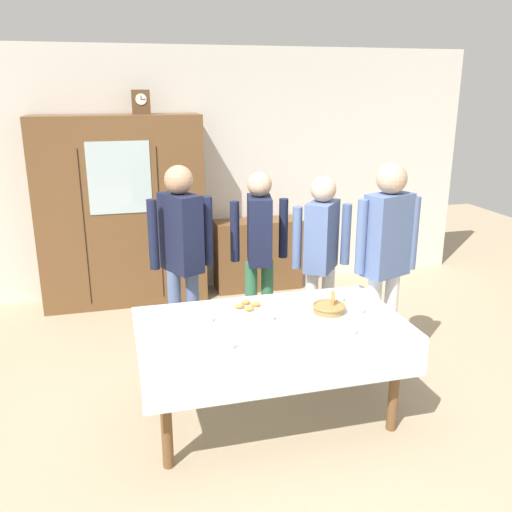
{
  "coord_description": "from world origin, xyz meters",
  "views": [
    {
      "loc": [
        -0.99,
        -3.52,
        2.28
      ],
      "look_at": [
        0.0,
        0.2,
        1.09
      ],
      "focal_mm": 38.72,
      "sensor_mm": 36.0,
      "label": 1
    }
  ],
  "objects_px": {
    "mantel_clock": "(141,102)",
    "person_behind_table_left": "(321,250)",
    "spoon_front_edge": "(300,307)",
    "spoon_mid_right": "(187,313)",
    "wall_cabinet": "(122,212)",
    "tea_cup_far_right": "(339,299)",
    "dining_table": "(272,336)",
    "bookshelf_low": "(258,254)",
    "tea_cup_far_left": "(359,310)",
    "book_stack": "(258,216)",
    "tea_cup_near_right": "(208,319)",
    "spoon_far_left": "(357,293)",
    "tea_cup_near_left": "(269,318)",
    "tea_cup_back_edge": "(228,345)",
    "person_beside_shelf": "(181,247)",
    "person_by_cabinet": "(386,249)",
    "tea_cup_front_edge": "(351,331)",
    "pastry_plate": "(248,307)",
    "bread_basket": "(329,308)",
    "person_near_right_end": "(259,243)"
  },
  "relations": [
    {
      "from": "spoon_mid_right",
      "to": "spoon_far_left",
      "type": "bearing_deg",
      "value": 2.21
    },
    {
      "from": "spoon_far_left",
      "to": "tea_cup_front_edge",
      "type": "bearing_deg",
      "value": -118.11
    },
    {
      "from": "person_near_right_end",
      "to": "tea_cup_front_edge",
      "type": "bearing_deg",
      "value": -82.46
    },
    {
      "from": "tea_cup_near_left",
      "to": "tea_cup_back_edge",
      "type": "bearing_deg",
      "value": -135.8
    },
    {
      "from": "tea_cup_near_left",
      "to": "spoon_front_edge",
      "type": "height_order",
      "value": "tea_cup_near_left"
    },
    {
      "from": "pastry_plate",
      "to": "person_beside_shelf",
      "type": "distance_m",
      "value": 0.85
    },
    {
      "from": "wall_cabinet",
      "to": "tea_cup_front_edge",
      "type": "height_order",
      "value": "wall_cabinet"
    },
    {
      "from": "tea_cup_front_edge",
      "to": "person_by_cabinet",
      "type": "relative_size",
      "value": 0.07
    },
    {
      "from": "wall_cabinet",
      "to": "bread_basket",
      "type": "bearing_deg",
      "value": -61.74
    },
    {
      "from": "dining_table",
      "to": "spoon_far_left",
      "type": "height_order",
      "value": "spoon_far_left"
    },
    {
      "from": "tea_cup_near_left",
      "to": "person_beside_shelf",
      "type": "height_order",
      "value": "person_beside_shelf"
    },
    {
      "from": "tea_cup_far_right",
      "to": "tea_cup_back_edge",
      "type": "bearing_deg",
      "value": -150.22
    },
    {
      "from": "person_beside_shelf",
      "to": "pastry_plate",
      "type": "bearing_deg",
      "value": -62.38
    },
    {
      "from": "person_behind_table_left",
      "to": "tea_cup_far_right",
      "type": "bearing_deg",
      "value": -99.58
    },
    {
      "from": "dining_table",
      "to": "bookshelf_low",
      "type": "relative_size",
      "value": 1.83
    },
    {
      "from": "spoon_mid_right",
      "to": "bread_basket",
      "type": "bearing_deg",
      "value": -13.49
    },
    {
      "from": "bookshelf_low",
      "to": "tea_cup_near_left",
      "type": "height_order",
      "value": "bookshelf_low"
    },
    {
      "from": "wall_cabinet",
      "to": "tea_cup_back_edge",
      "type": "xyz_separation_m",
      "value": [
        0.53,
        -2.89,
        -0.23
      ]
    },
    {
      "from": "bookshelf_low",
      "to": "pastry_plate",
      "type": "relative_size",
      "value": 3.54
    },
    {
      "from": "spoon_front_edge",
      "to": "person_behind_table_left",
      "type": "height_order",
      "value": "person_behind_table_left"
    },
    {
      "from": "person_beside_shelf",
      "to": "tea_cup_near_left",
      "type": "bearing_deg",
      "value": -64.24
    },
    {
      "from": "dining_table",
      "to": "bread_basket",
      "type": "distance_m",
      "value": 0.47
    },
    {
      "from": "dining_table",
      "to": "pastry_plate",
      "type": "xyz_separation_m",
      "value": [
        -0.1,
        0.29,
        0.11
      ]
    },
    {
      "from": "tea_cup_near_left",
      "to": "tea_cup_far_right",
      "type": "distance_m",
      "value": 0.63
    },
    {
      "from": "wall_cabinet",
      "to": "tea_cup_far_right",
      "type": "distance_m",
      "value": 2.79
    },
    {
      "from": "tea_cup_far_left",
      "to": "person_by_cabinet",
      "type": "height_order",
      "value": "person_by_cabinet"
    },
    {
      "from": "spoon_front_edge",
      "to": "spoon_far_left",
      "type": "distance_m",
      "value": 0.54
    },
    {
      "from": "spoon_far_left",
      "to": "person_behind_table_left",
      "type": "distance_m",
      "value": 0.58
    },
    {
      "from": "dining_table",
      "to": "pastry_plate",
      "type": "distance_m",
      "value": 0.32
    },
    {
      "from": "tea_cup_near_right",
      "to": "spoon_mid_right",
      "type": "xyz_separation_m",
      "value": [
        -0.11,
        0.19,
        -0.02
      ]
    },
    {
      "from": "bookshelf_low",
      "to": "tea_cup_far_left",
      "type": "height_order",
      "value": "bookshelf_low"
    },
    {
      "from": "tea_cup_front_edge",
      "to": "person_by_cabinet",
      "type": "height_order",
      "value": "person_by_cabinet"
    },
    {
      "from": "spoon_front_edge",
      "to": "spoon_mid_right",
      "type": "xyz_separation_m",
      "value": [
        -0.81,
        0.09,
        0.0
      ]
    },
    {
      "from": "tea_cup_near_left",
      "to": "bread_basket",
      "type": "distance_m",
      "value": 0.46
    },
    {
      "from": "tea_cup_front_edge",
      "to": "tea_cup_near_right",
      "type": "xyz_separation_m",
      "value": [
        -0.86,
        0.43,
        0.0
      ]
    },
    {
      "from": "dining_table",
      "to": "person_by_cabinet",
      "type": "height_order",
      "value": "person_by_cabinet"
    },
    {
      "from": "book_stack",
      "to": "pastry_plate",
      "type": "bearing_deg",
      "value": -106.7
    },
    {
      "from": "bookshelf_low",
      "to": "tea_cup_back_edge",
      "type": "relative_size",
      "value": 7.63
    },
    {
      "from": "tea_cup_far_left",
      "to": "person_behind_table_left",
      "type": "relative_size",
      "value": 0.08
    },
    {
      "from": "tea_cup_far_left",
      "to": "tea_cup_far_right",
      "type": "relative_size",
      "value": 1.0
    },
    {
      "from": "tea_cup_far_left",
      "to": "spoon_front_edge",
      "type": "height_order",
      "value": "tea_cup_far_left"
    },
    {
      "from": "person_beside_shelf",
      "to": "tea_cup_far_right",
      "type": "bearing_deg",
      "value": -35.52
    },
    {
      "from": "wall_cabinet",
      "to": "person_behind_table_left",
      "type": "relative_size",
      "value": 1.27
    },
    {
      "from": "mantel_clock",
      "to": "person_behind_table_left",
      "type": "height_order",
      "value": "mantel_clock"
    },
    {
      "from": "bread_basket",
      "to": "bookshelf_low",
      "type": "bearing_deg",
      "value": 86.4
    },
    {
      "from": "book_stack",
      "to": "tea_cup_near_right",
      "type": "height_order",
      "value": "book_stack"
    },
    {
      "from": "tea_cup_near_right",
      "to": "spoon_front_edge",
      "type": "height_order",
      "value": "tea_cup_near_right"
    },
    {
      "from": "book_stack",
      "to": "person_beside_shelf",
      "type": "xyz_separation_m",
      "value": [
        -1.08,
        -1.64,
        0.17
      ]
    },
    {
      "from": "bread_basket",
      "to": "spoon_front_edge",
      "type": "xyz_separation_m",
      "value": [
        -0.17,
        0.14,
        -0.03
      ]
    },
    {
      "from": "person_beside_shelf",
      "to": "person_by_cabinet",
      "type": "distance_m",
      "value": 1.63
    }
  ]
}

